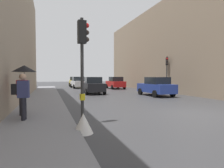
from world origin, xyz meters
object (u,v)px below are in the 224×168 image
at_px(traffic_light_near_left, 83,52).
at_px(car_white_compact, 78,82).
at_px(pedestrian_with_umbrella, 24,76).
at_px(car_yellow_taxi, 75,81).
at_px(car_blue_van, 156,86).
at_px(car_red_sedan, 115,83).
at_px(pedestrian_with_grey_backpack, 22,94).
at_px(traffic_light_mid_street, 167,68).
at_px(car_dark_suv, 93,85).
at_px(warning_sign_triangle, 83,123).

distance_m(traffic_light_near_left, car_white_compact, 22.97).
height_order(car_white_compact, pedestrian_with_umbrella, pedestrian_with_umbrella).
xyz_separation_m(car_yellow_taxi, car_blue_van, (5.04, -19.90, 0.00)).
bearing_deg(car_white_compact, car_red_sedan, -35.32).
height_order(traffic_light_near_left, pedestrian_with_grey_backpack, traffic_light_near_left).
distance_m(traffic_light_mid_street, car_red_sedan, 9.26).
distance_m(car_yellow_taxi, car_blue_van, 20.53).
bearing_deg(car_dark_suv, pedestrian_with_grey_backpack, -114.85).
xyz_separation_m(car_red_sedan, pedestrian_with_grey_backpack, (-10.26, -18.35, 0.29)).
distance_m(car_yellow_taxi, car_dark_suv, 15.78).
height_order(traffic_light_mid_street, car_red_sedan, traffic_light_mid_street).
bearing_deg(car_yellow_taxi, traffic_light_mid_street, -66.51).
distance_m(traffic_light_mid_street, pedestrian_with_grey_backpack, 16.45).
bearing_deg(warning_sign_triangle, traffic_light_near_left, 80.71).
bearing_deg(traffic_light_mid_street, car_red_sedan, 108.58).
bearing_deg(pedestrian_with_umbrella, car_white_compact, 75.60).
relative_size(traffic_light_mid_street, car_red_sedan, 0.95).
relative_size(car_white_compact, car_dark_suv, 1.00).
bearing_deg(pedestrian_with_umbrella, traffic_light_mid_street, 33.63).
bearing_deg(car_blue_van, car_red_sedan, 91.20).
xyz_separation_m(car_white_compact, car_yellow_taxi, (0.14, 5.62, 0.00)).
bearing_deg(traffic_light_near_left, pedestrian_with_umbrella, 141.32).
distance_m(traffic_light_near_left, car_dark_suv, 13.06).
bearing_deg(car_blue_van, pedestrian_with_grey_backpack, -144.13).
xyz_separation_m(car_blue_van, warning_sign_triangle, (-8.49, -9.52, -0.55)).
height_order(pedestrian_with_grey_backpack, warning_sign_triangle, pedestrian_with_grey_backpack).
relative_size(traffic_light_mid_street, car_white_compact, 0.93).
relative_size(car_yellow_taxi, car_dark_suv, 1.00).
bearing_deg(car_blue_van, warning_sign_triangle, -131.72).
bearing_deg(traffic_light_mid_street, pedestrian_with_umbrella, -146.37).
distance_m(traffic_light_near_left, car_yellow_taxi, 28.55).
relative_size(traffic_light_mid_street, car_blue_van, 0.95).
distance_m(car_red_sedan, car_blue_van, 10.77).
distance_m(pedestrian_with_umbrella, pedestrian_with_grey_backpack, 1.19).
distance_m(traffic_light_near_left, car_red_sedan, 20.88).
relative_size(traffic_light_near_left, car_red_sedan, 0.94).
height_order(car_white_compact, warning_sign_triangle, car_white_compact).
xyz_separation_m(car_yellow_taxi, pedestrian_with_umbrella, (-5.50, -26.51, 0.96)).
distance_m(car_red_sedan, pedestrian_with_grey_backpack, 21.03).
height_order(traffic_light_near_left, car_blue_van, traffic_light_near_left).
xyz_separation_m(car_red_sedan, pedestrian_with_umbrella, (-10.32, -17.38, 0.96)).
relative_size(car_blue_van, pedestrian_with_grey_backpack, 2.38).
xyz_separation_m(car_yellow_taxi, car_dark_suv, (-0.03, -15.78, 0.00)).
bearing_deg(car_white_compact, car_blue_van, -70.07).
distance_m(traffic_light_mid_street, car_white_compact, 14.54).
height_order(car_blue_van, warning_sign_triangle, car_blue_van).
bearing_deg(car_blue_van, traffic_light_mid_street, 39.22).
bearing_deg(car_dark_suv, car_white_compact, 90.62).
xyz_separation_m(car_blue_van, car_dark_suv, (-5.07, 4.12, 0.00)).
xyz_separation_m(car_dark_suv, warning_sign_triangle, (-3.42, -13.64, -0.55)).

